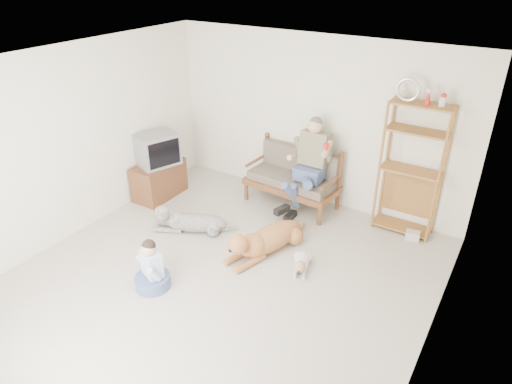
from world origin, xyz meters
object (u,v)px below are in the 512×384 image
Objects in this scene: loveseat at (294,176)px; etagere at (411,169)px; tv_stand at (159,180)px; golden_retriever at (264,240)px.

etagere reaches higher than loveseat.
tv_stand is 0.58× the size of golden_retriever.
golden_retriever is (-1.46, -1.61, -0.81)m from etagere.
loveseat is 0.68× the size of etagere.
loveseat is 1.54m from golden_retriever.
loveseat is 0.99× the size of golden_retriever.
loveseat is at bearing 25.21° from tv_stand.
etagere is (1.79, 0.13, 0.52)m from loveseat.
loveseat is at bearing -175.85° from etagere.
etagere reaches higher than golden_retriever.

